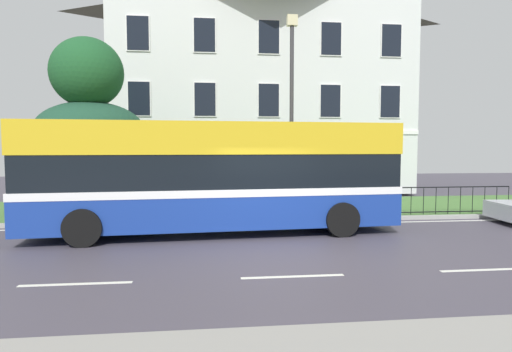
% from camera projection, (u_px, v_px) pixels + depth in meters
% --- Properties ---
extents(ground_plane, '(60.00, 56.00, 0.18)m').
position_uv_depth(ground_plane, '(271.00, 244.00, 11.03)').
color(ground_plane, '#443F4C').
extents(georgian_townhouse, '(15.41, 8.29, 11.49)m').
position_uv_depth(georgian_townhouse, '(259.00, 87.00, 24.37)').
color(georgian_townhouse, silver).
rests_on(georgian_townhouse, ground_plane).
extents(iron_verge_railing, '(15.60, 0.04, 0.97)m').
position_uv_depth(iron_verge_railing, '(295.00, 202.00, 14.44)').
color(iron_verge_railing, black).
rests_on(iron_verge_railing, ground_plane).
extents(evergreen_tree, '(4.03, 3.87, 6.45)m').
position_uv_depth(evergreen_tree, '(93.00, 140.00, 15.72)').
color(evergreen_tree, '#423328').
rests_on(evergreen_tree, ground_plane).
extents(single_decker_bus, '(10.49, 3.09, 3.15)m').
position_uv_depth(single_decker_bus, '(216.00, 176.00, 12.26)').
color(single_decker_bus, navy).
rests_on(single_decker_bus, ground_plane).
extents(street_lamp_post, '(0.36, 0.24, 6.86)m').
position_uv_depth(street_lamp_post, '(292.00, 102.00, 14.83)').
color(street_lamp_post, '#333338').
rests_on(street_lamp_post, ground_plane).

